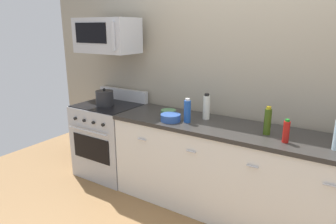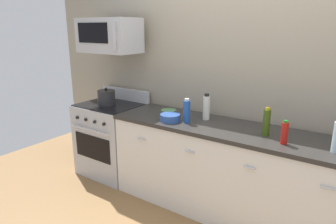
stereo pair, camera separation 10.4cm
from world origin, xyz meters
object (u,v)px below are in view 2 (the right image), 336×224
at_px(bottle_soda_blue, 187,111).
at_px(bowl_green_glaze, 169,113).
at_px(bottle_hot_sauce_red, 285,133).
at_px(range_oven, 112,138).
at_px(bowl_blue_mixing, 170,117).
at_px(stockpot, 106,98).
at_px(bottle_olive_oil, 267,122).
at_px(microwave, 109,35).
at_px(bottle_vinegar_white, 206,107).

xyz_separation_m(bottle_soda_blue, bowl_green_glaze, (-0.29, 0.10, -0.08)).
distance_m(bottle_soda_blue, bottle_hot_sauce_red, 0.96).
height_order(range_oven, bottle_hot_sauce_red, bottle_hot_sauce_red).
height_order(bottle_hot_sauce_red, bowl_blue_mixing, bottle_hot_sauce_red).
bearing_deg(bottle_hot_sauce_red, stockpot, 177.65).
xyz_separation_m(bottle_olive_oil, bowl_blue_mixing, (-0.93, -0.13, -0.08)).
bearing_deg(range_oven, bowl_blue_mixing, -8.66).
height_order(microwave, bottle_olive_oil, microwave).
xyz_separation_m(bottle_vinegar_white, bottle_soda_blue, (-0.11, -0.21, -0.01)).
xyz_separation_m(range_oven, stockpot, (0.00, -0.05, 0.55)).
height_order(microwave, bottle_hot_sauce_red, microwave).
height_order(bottle_vinegar_white, stockpot, bottle_vinegar_white).
bearing_deg(bottle_hot_sauce_red, bottle_soda_blue, 177.42).
bearing_deg(bottle_vinegar_white, microwave, -177.08).
relative_size(range_oven, bottle_olive_oil, 4.15).
distance_m(bowl_green_glaze, bowl_blue_mixing, 0.20).
distance_m(bottle_vinegar_white, bottle_soda_blue, 0.24).
height_order(bottle_soda_blue, bottle_olive_oil, bottle_olive_oil).
height_order(microwave, bottle_soda_blue, microwave).
height_order(bottle_hot_sauce_red, bowl_green_glaze, bottle_hot_sauce_red).
bearing_deg(bottle_vinegar_white, bottle_hot_sauce_red, -16.52).
relative_size(bottle_olive_oil, stockpot, 1.19).
bearing_deg(microwave, bottle_olive_oil, -2.00).
bearing_deg(range_oven, bowl_green_glaze, 0.21).
relative_size(bottle_hot_sauce_red, bottle_olive_oil, 0.78).
bearing_deg(bottle_soda_blue, stockpot, 177.83).
xyz_separation_m(bottle_soda_blue, stockpot, (-1.17, 0.04, -0.02)).
bearing_deg(bottle_soda_blue, bottle_olive_oil, 5.53).
height_order(range_oven, stockpot, stockpot).
xyz_separation_m(bottle_olive_oil, bowl_green_glaze, (-1.06, 0.03, -0.09)).
distance_m(bottle_hot_sauce_red, stockpot, 2.13).
height_order(bottle_vinegar_white, bowl_green_glaze, bottle_vinegar_white).
xyz_separation_m(range_oven, bowl_green_glaze, (0.88, 0.00, 0.48)).
xyz_separation_m(bottle_vinegar_white, bowl_green_glaze, (-0.40, -0.11, -0.10)).
distance_m(microwave, bottle_soda_blue, 1.38).
bearing_deg(range_oven, bottle_olive_oil, -0.68).
bearing_deg(bowl_green_glaze, bowl_blue_mixing, -51.13).
relative_size(range_oven, bottle_vinegar_white, 3.94).
bearing_deg(bottle_vinegar_white, bottle_soda_blue, -117.76).
bearing_deg(stockpot, bottle_olive_oil, 0.89).
relative_size(microwave, stockpot, 3.44).
height_order(bottle_soda_blue, bottle_hot_sauce_red, bottle_soda_blue).
xyz_separation_m(range_oven, microwave, (0.00, 0.04, 1.28)).
bearing_deg(stockpot, bottle_soda_blue, -2.17).
bearing_deg(stockpot, bowl_blue_mixing, -5.68).
bearing_deg(bottle_hot_sauce_red, bowl_green_glaze, 173.40).
bearing_deg(bottle_olive_oil, bottle_vinegar_white, 168.61).
bearing_deg(stockpot, bottle_vinegar_white, 7.26).
bearing_deg(range_oven, bottle_soda_blue, -4.76).
distance_m(range_oven, microwave, 1.28).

